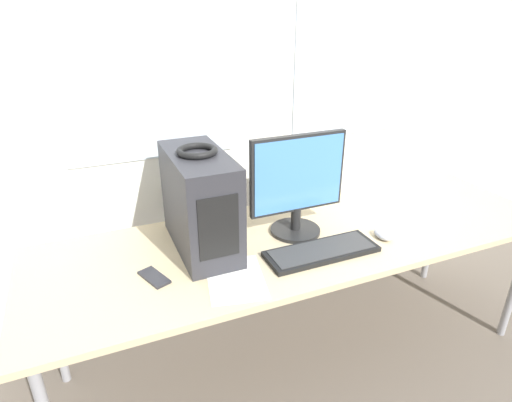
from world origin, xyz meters
TOP-DOWN VIEW (x-y plane):
  - wall_back at (0.00, 0.88)m, footprint 8.00×0.07m
  - desk at (0.00, 0.38)m, footprint 2.38×0.75m
  - pc_tower at (-0.45, 0.46)m, footprint 0.22×0.48m
  - headphones at (-0.45, 0.46)m, footprint 0.16×0.16m
  - monitor_main at (-0.02, 0.42)m, footprint 0.44×0.23m
  - keyboard at (-0.01, 0.21)m, footprint 0.48×0.17m
  - mouse at (0.31, 0.22)m, footprint 0.06×0.10m
  - cell_phone at (-0.69, 0.30)m, footprint 0.11×0.15m
  - paper_sheet_front at (-0.40, 0.18)m, footprint 0.27×0.33m

SIDE VIEW (x-z plane):
  - desk at x=0.00m, z-range 0.31..1.03m
  - paper_sheet_front at x=-0.40m, z-range 0.71..0.71m
  - cell_phone at x=-0.69m, z-range 0.71..0.72m
  - keyboard at x=-0.01m, z-range 0.71..0.74m
  - mouse at x=0.31m, z-range 0.71..0.75m
  - pc_tower at x=-0.45m, z-range 0.71..1.13m
  - monitor_main at x=-0.02m, z-range 0.72..1.18m
  - headphones at x=-0.45m, z-range 1.13..1.15m
  - wall_back at x=0.00m, z-range 0.00..2.70m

